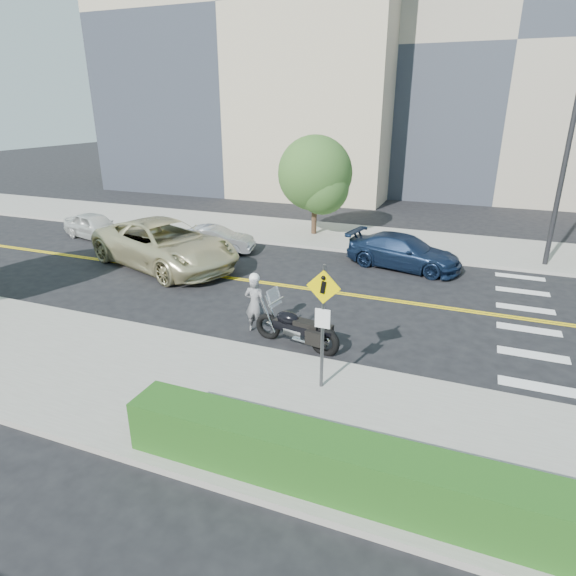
# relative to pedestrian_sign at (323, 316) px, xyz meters

# --- Properties ---
(ground_plane) EXTENTS (120.00, 120.00, 0.00)m
(ground_plane) POSITION_rel_pedestrian_sign_xyz_m (-4.20, 6.31, -1.96)
(ground_plane) COLOR black
(ground_plane) RESTS_ON ground
(sidewalk_near) EXTENTS (60.00, 5.00, 0.15)m
(sidewalk_near) POSITION_rel_pedestrian_sign_xyz_m (-4.20, -1.19, -1.89)
(sidewalk_near) COLOR #9E9B91
(sidewalk_near) RESTS_ON ground_plane
(sidewalk_far) EXTENTS (60.00, 5.00, 0.15)m
(sidewalk_far) POSITION_rel_pedestrian_sign_xyz_m (-4.20, 13.81, -1.89)
(sidewalk_far) COLOR #9E9B91
(sidewalk_far) RESTS_ON ground_plane
(building_left) EXTENTS (22.00, 14.00, 25.00)m
(building_left) POSITION_rel_pedestrian_sign_xyz_m (-14.20, 28.31, 10.54)
(building_left) COLOR tan
(building_left) RESTS_ON ground_plane
(building_mid) EXTENTS (18.00, 14.00, 20.00)m
(building_mid) POSITION_rel_pedestrian_sign_xyz_m (3.80, 32.31, 8.04)
(building_mid) COLOR #A39984
(building_mid) RESTS_ON ground_plane
(hedge) EXTENTS (9.00, 0.90, 1.00)m
(hedge) POSITION_rel_pedestrian_sign_xyz_m (1.80, -2.99, -1.31)
(hedge) COLOR #235619
(hedge) RESTS_ON sidewalk_near
(traffic_light) EXTENTS (0.28, 4.50, 7.00)m
(traffic_light) POSITION_rel_pedestrian_sign_xyz_m (5.80, 11.39, 2.71)
(traffic_light) COLOR black
(traffic_light) RESTS_ON sidewalk_far
(pedestrian_sign) EXTENTS (0.78, 0.08, 3.00)m
(pedestrian_sign) POSITION_rel_pedestrian_sign_xyz_m (0.00, 0.00, 0.00)
(pedestrian_sign) COLOR #4C4C51
(pedestrian_sign) RESTS_ON sidewalk_near
(motorcyclist) EXTENTS (0.66, 0.47, 1.83)m
(motorcyclist) POSITION_rel_pedestrian_sign_xyz_m (-2.83, 2.41, -1.05)
(motorcyclist) COLOR silver
(motorcyclist) RESTS_ON ground
(motorcycle) EXTENTS (2.67, 1.21, 1.56)m
(motorcycle) POSITION_rel_pedestrian_sign_xyz_m (-1.36, 1.96, -1.18)
(motorcycle) COLOR black
(motorcycle) RESTS_ON ground
(suv) EXTENTS (7.58, 5.29, 1.92)m
(suv) POSITION_rel_pedestrian_sign_xyz_m (-8.94, 6.63, -1.00)
(suv) COLOR beige
(suv) RESTS_ON ground
(parked_car_white) EXTENTS (4.04, 2.42, 1.29)m
(parked_car_white) POSITION_rel_pedestrian_sign_xyz_m (-14.88, 9.11, -1.32)
(parked_car_white) COLOR white
(parked_car_white) RESTS_ON ground
(parked_car_silver) EXTENTS (3.76, 2.02, 1.18)m
(parked_car_silver) POSITION_rel_pedestrian_sign_xyz_m (-8.10, 9.24, -1.37)
(parked_car_silver) COLOR #A7A9AE
(parked_car_silver) RESTS_ON ground
(parked_car_blue) EXTENTS (4.99, 2.84, 1.36)m
(parked_car_blue) POSITION_rel_pedestrian_sign_xyz_m (0.29, 10.11, -1.28)
(parked_car_blue) COLOR #182948
(parked_car_blue) RESTS_ON ground
(tree_far_a) EXTENTS (3.68, 3.68, 5.03)m
(tree_far_a) POSITION_rel_pedestrian_sign_xyz_m (-4.79, 13.62, 1.22)
(tree_far_a) COLOR #382619
(tree_far_a) RESTS_ON ground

